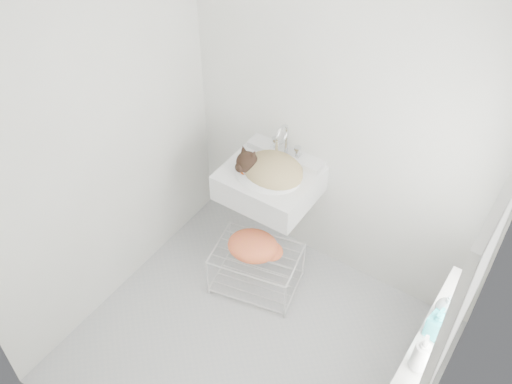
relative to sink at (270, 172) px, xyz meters
The scene contains 15 objects.
floor 1.18m from the sink, 63.97° to the right, with size 2.20×2.00×0.02m, color #ABADB1.
back_wall 0.60m from the sink, 35.73° to the left, with size 2.20×0.02×2.50m, color white.
right_wall 1.69m from the sink, 26.86° to the right, with size 0.02×2.00×2.50m, color white.
left_wall 1.12m from the sink, 134.95° to the right, with size 0.02×2.00×2.50m, color white.
window_glass 1.62m from the sink, 20.47° to the right, with size 0.01×0.80×1.00m, color white.
window_frame 1.61m from the sink, 20.67° to the right, with size 0.04×0.90×1.10m, color white.
windowsill 1.47m from the sink, 21.49° to the right, with size 0.16×0.88×0.04m, color white.
sink is the anchor object (origin of this frame).
faucet 0.23m from the sink, 90.00° to the left, with size 0.22×0.16×0.22m, color silver, non-canonical shape.
cat 0.05m from the sink, 52.88° to the right, with size 0.45×0.37×0.27m.
wire_rack 0.75m from the sink, 75.04° to the right, with size 0.57×0.40×0.34m, color silver.
towel 0.56m from the sink, 78.96° to the right, with size 0.35×0.25×0.15m, color orange.
bottle_a 1.58m from the sink, 30.50° to the right, with size 0.08×0.08×0.20m, color white.
bottle_b 1.48m from the sink, 23.30° to the right, with size 0.09×0.09×0.20m, color teal.
bottle_c 1.43m from the sink, 17.94° to the right, with size 0.11×0.11×0.15m, color silver.
Camera 1 is at (1.17, -1.71, 3.36)m, focal length 40.53 mm.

